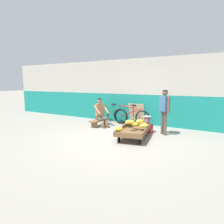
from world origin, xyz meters
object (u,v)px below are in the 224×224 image
bicycle_near_left (112,115)px  customer_adult (164,107)px  plastic_crate (147,128)px  low_bench (100,121)px  vendor_seated (101,112)px  weighing_scale (147,120)px  bicycle_far_left (131,116)px  sign_board (137,114)px  banana_cart (133,131)px

bicycle_near_left → customer_adult: (2.59, -0.90, 0.60)m
plastic_crate → customer_adult: customer_adult is taller
low_bench → customer_adult: customer_adult is taller
plastic_crate → bicycle_near_left: bicycle_near_left is taller
vendor_seated → customer_adult: (2.61, -0.04, 0.38)m
weighing_scale → low_bench: bearing=177.6°
plastic_crate → customer_adult: (0.60, 0.01, 0.80)m
bicycle_near_left → customer_adult: customer_adult is taller
bicycle_near_left → bicycle_far_left: 0.91m
weighing_scale → customer_adult: size_ratio=0.20×
plastic_crate → bicycle_far_left: 1.48m
weighing_scale → customer_adult: customer_adult is taller
plastic_crate → customer_adult: bearing=1.0°
low_bench → sign_board: bearing=44.6°
plastic_crate → weighing_scale: weighing_scale is taller
low_bench → weighing_scale: bearing=-2.4°
bicycle_near_left → plastic_crate: bearing=-24.5°
bicycle_near_left → sign_board: 1.11m
vendor_seated → bicycle_far_left: (0.93, 0.94, -0.21)m
banana_cart → bicycle_near_left: bearing=135.2°
weighing_scale → bicycle_near_left: (-1.99, 0.91, -0.10)m
banana_cart → plastic_crate: (0.09, 0.98, -0.09)m
vendor_seated → sign_board: (1.08, 1.18, -0.13)m
bicycle_near_left → sign_board: bearing=16.7°
customer_adult → plastic_crate: bearing=-179.0°
plastic_crate → banana_cart: bearing=-95.2°
low_bench → bicycle_near_left: (0.10, 0.82, 0.15)m
weighing_scale → bicycle_far_left: (-1.08, 0.99, -0.10)m
low_bench → plastic_crate: 2.09m
weighing_scale → sign_board: sign_board is taller
low_bench → weighing_scale: 2.11m
bicycle_near_left → bicycle_far_left: bearing=5.0°
banana_cart → vendor_seated: size_ratio=1.38×
low_bench → customer_adult: 2.79m
weighing_scale → bicycle_far_left: bicycle_far_left is taller
banana_cart → plastic_crate: 0.99m
bicycle_near_left → sign_board: (1.06, 0.32, 0.09)m
banana_cart → weighing_scale: (0.09, 0.98, 0.21)m
low_bench → vendor_seated: 0.38m
low_bench → customer_adult: (2.69, -0.08, 0.75)m
vendor_seated → bicycle_far_left: size_ratio=0.69×
bicycle_far_left → sign_board: size_ratio=1.88×
banana_cart → bicycle_near_left: size_ratio=0.95×
bicycle_near_left → customer_adult: size_ratio=1.08×
bicycle_near_left → banana_cart: bearing=-44.8°
customer_adult → weighing_scale: bearing=-178.9°
banana_cart → plastic_crate: banana_cart is taller
sign_board → banana_cart: bearing=-69.0°
vendor_seated → bicycle_far_left: 1.34m
vendor_seated → sign_board: bearing=47.5°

